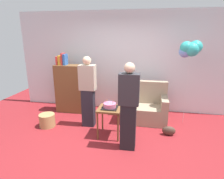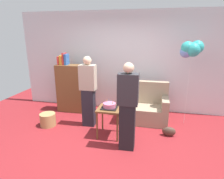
# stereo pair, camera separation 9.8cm
# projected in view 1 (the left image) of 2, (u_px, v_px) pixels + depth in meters

# --- Properties ---
(ground_plane) EXTENTS (8.00, 8.00, 0.00)m
(ground_plane) POSITION_uv_depth(u_px,v_px,m) (108.00, 145.00, 3.73)
(ground_plane) COLOR maroon
(wall_back) EXTENTS (6.00, 0.10, 2.70)m
(wall_back) POSITION_uv_depth(u_px,v_px,m) (123.00, 62.00, 5.29)
(wall_back) COLOR silver
(wall_back) RESTS_ON ground_plane
(couch) EXTENTS (1.10, 0.70, 0.96)m
(couch) POSITION_uv_depth(u_px,v_px,m) (144.00, 107.00, 4.76)
(couch) COLOR gray
(couch) RESTS_ON ground_plane
(bookshelf) EXTENTS (0.80, 0.36, 1.61)m
(bookshelf) POSITION_uv_depth(u_px,v_px,m) (71.00, 88.00, 5.24)
(bookshelf) COLOR brown
(bookshelf) RESTS_ON ground_plane
(side_table) EXTENTS (0.48, 0.48, 0.62)m
(side_table) POSITION_uv_depth(u_px,v_px,m) (110.00, 112.00, 3.96)
(side_table) COLOR brown
(side_table) RESTS_ON ground_plane
(birthday_cake) EXTENTS (0.32, 0.32, 0.17)m
(birthday_cake) POSITION_uv_depth(u_px,v_px,m) (110.00, 106.00, 3.92)
(birthday_cake) COLOR black
(birthday_cake) RESTS_ON side_table
(person_blowing_candles) EXTENTS (0.36, 0.22, 1.63)m
(person_blowing_candles) POSITION_uv_depth(u_px,v_px,m) (88.00, 92.00, 4.33)
(person_blowing_candles) COLOR #23232D
(person_blowing_candles) RESTS_ON ground_plane
(person_holding_cake) EXTENTS (0.36, 0.22, 1.63)m
(person_holding_cake) POSITION_uv_depth(u_px,v_px,m) (129.00, 107.00, 3.43)
(person_holding_cake) COLOR black
(person_holding_cake) RESTS_ON ground_plane
(wicker_basket) EXTENTS (0.36, 0.36, 0.30)m
(wicker_basket) POSITION_uv_depth(u_px,v_px,m) (47.00, 120.00, 4.47)
(wicker_basket) COLOR #A88451
(wicker_basket) RESTS_ON ground_plane
(handbag) EXTENTS (0.28, 0.14, 0.20)m
(handbag) POSITION_uv_depth(u_px,v_px,m) (169.00, 131.00, 4.08)
(handbag) COLOR #473328
(handbag) RESTS_ON ground_plane
(balloon_bunch) EXTENTS (0.49, 0.35, 1.96)m
(balloon_bunch) POSITION_uv_depth(u_px,v_px,m) (190.00, 49.00, 4.20)
(balloon_bunch) COLOR silver
(balloon_bunch) RESTS_ON ground_plane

